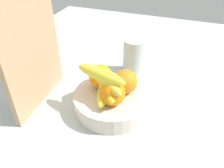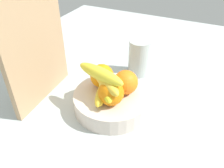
% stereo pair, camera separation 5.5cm
% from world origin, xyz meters
% --- Properties ---
extents(ground_plane, '(1.80, 1.40, 0.03)m').
position_xyz_m(ground_plane, '(0.00, 0.00, -0.01)').
color(ground_plane, '#AEB9B8').
extents(fruit_bowl, '(0.25, 0.25, 0.06)m').
position_xyz_m(fruit_bowl, '(-0.03, 0.03, 0.03)').
color(fruit_bowl, beige).
rests_on(fruit_bowl, ground_plane).
extents(orange_front_left, '(0.08, 0.08, 0.08)m').
position_xyz_m(orange_front_left, '(-0.00, -0.01, 0.10)').
color(orange_front_left, orange).
rests_on(orange_front_left, fruit_bowl).
extents(orange_front_right, '(0.08, 0.08, 0.08)m').
position_xyz_m(orange_front_right, '(0.00, 0.08, 0.10)').
color(orange_front_right, orange).
rests_on(orange_front_right, fruit_bowl).
extents(orange_center, '(0.08, 0.08, 0.08)m').
position_xyz_m(orange_center, '(-0.07, 0.01, 0.10)').
color(orange_center, orange).
rests_on(orange_center, fruit_bowl).
extents(banana_bunch, '(0.17, 0.18, 0.11)m').
position_xyz_m(banana_bunch, '(-0.05, 0.05, 0.11)').
color(banana_bunch, yellow).
rests_on(banana_bunch, fruit_bowl).
extents(cutting_board, '(0.28, 0.03, 0.36)m').
position_xyz_m(cutting_board, '(-0.07, 0.27, 0.18)').
color(cutting_board, tan).
rests_on(cutting_board, ground_plane).
extents(thermos_tumbler, '(0.08, 0.08, 0.14)m').
position_xyz_m(thermos_tumbler, '(0.21, 0.02, 0.07)').
color(thermos_tumbler, '#B3BBB6').
rests_on(thermos_tumbler, ground_plane).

